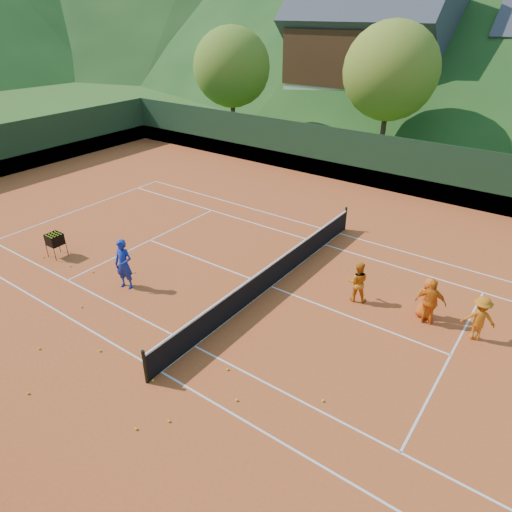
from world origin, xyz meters
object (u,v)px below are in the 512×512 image
Objects in this scene: student_d at (479,318)px; chalet_left at (369,50)px; coach at (124,264)px; student_c at (427,298)px; tennis_net at (271,275)px; student_a at (358,282)px; ball_hopper at (55,240)px; student_b at (431,302)px.

chalet_left reaches higher than student_d.
coach is 1.26× the size of student_d.
tennis_net is at bearing 8.25° from student_c.
coach is at bearing 18.40° from student_c.
student_d is at bearing 10.33° from tennis_net.
ball_hopper is at bearing -2.14° from student_a.
student_c is 0.10× the size of chalet_left.
coach is 1.31× the size of student_c.
chalet_left is at bearing 92.83° from ball_hopper.
student_c is at bearing -62.09° from chalet_left.
chalet_left is at bearing -69.52° from student_c.
student_a is at bearing -7.94° from student_b.
coach is 33.92m from chalet_left.
student_d is at bearing -59.80° from chalet_left.
student_b reaches higher than student_a.
chalet_left is (-1.64, 33.21, 4.88)m from ball_hopper.
student_d is at bearing 5.60° from coach.
student_b is 0.12× the size of chalet_left.
coach is 8.23m from student_a.
student_b reaches higher than tennis_net.
ball_hopper is at bearing -159.01° from tennis_net.
student_b is 1.59× the size of ball_hopper.
student_a reaches higher than student_c.
student_c is at bearing 167.96° from student_a.
coach is at bearing 12.69° from student_b.
tennis_net is at bearing -9.02° from student_d.
student_a is 1.02× the size of student_c.
ball_hopper is at bearing 11.59° from student_c.
student_b is at bearing 8.13° from coach.
ball_hopper is 0.07× the size of chalet_left.
ball_hopper is (-8.36, -3.21, 0.25)m from tennis_net.
student_c is 14.26m from ball_hopper.
ball_hopper is (-4.12, -0.11, -0.20)m from coach.
student_b is 1.07× the size of student_d.
student_a reaches higher than tennis_net.
chalet_left is (-12.88, 28.99, 4.89)m from student_a.
coach reaches higher than student_d.
tennis_net is (-6.75, -1.23, -0.25)m from student_d.
chalet_left reaches higher than ball_hopper.
student_a is at bearing 3.26° from student_c.
student_c is at bearing 9.94° from coach.
student_a is at bearing -16.17° from student_d.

